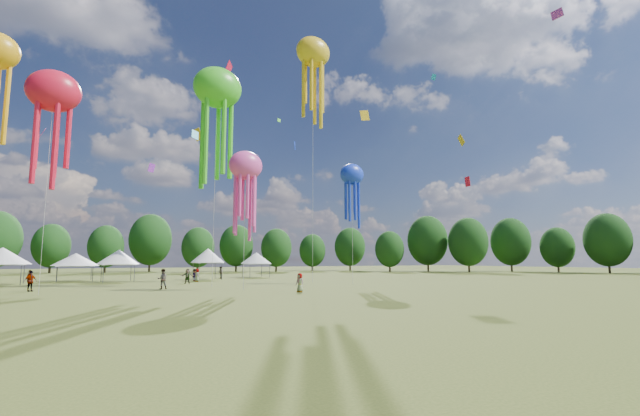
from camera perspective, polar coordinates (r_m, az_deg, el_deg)
ground at (r=14.68m, az=25.70°, el=-17.13°), size 300.00×300.00×0.00m
spectator_near at (r=44.36m, az=-20.01°, el=-8.77°), size 0.96×0.77×1.90m
spectators_far at (r=54.22m, az=-17.91°, el=-8.53°), size 23.87×30.48×1.79m
festival_tents at (r=62.39m, az=-23.79°, el=-5.96°), size 37.54×11.30×4.36m
show_kites at (r=49.11m, az=-15.25°, el=13.02°), size 39.19×13.05×32.01m
small_kites at (r=59.84m, az=-17.34°, el=21.19°), size 75.57×63.76×44.26m
treeline at (r=71.29m, az=-23.78°, el=-3.21°), size 201.57×95.24×13.43m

